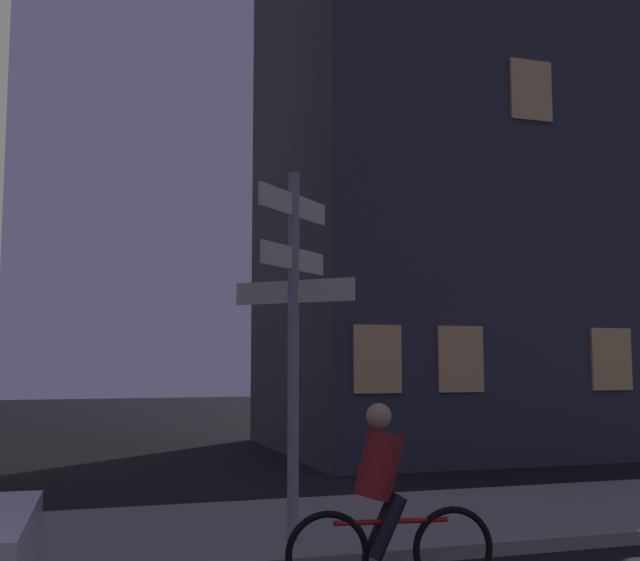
{
  "coord_description": "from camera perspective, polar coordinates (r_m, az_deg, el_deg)",
  "views": [
    {
      "loc": [
        -1.41,
        -2.67,
        1.98
      ],
      "look_at": [
        0.96,
        4.87,
        2.78
      ],
      "focal_mm": 44.35,
      "sensor_mm": 36.0,
      "label": 1
    }
  ],
  "objects": [
    {
      "name": "signpost",
      "position": [
        8.35,
        -1.92,
        -2.63
      ],
      "size": [
        1.03,
        1.03,
        3.84
      ],
      "color": "gray",
      "rests_on": "sidewalk_kerb"
    },
    {
      "name": "cyclist",
      "position": [
        7.01,
        4.71,
        -15.85
      ],
      "size": [
        1.81,
        0.37,
        1.61
      ],
      "color": "black",
      "rests_on": "ground_plane"
    },
    {
      "name": "sidewalk_kerb",
      "position": [
        9.17,
        -8.64,
        -17.72
      ],
      "size": [
        40.0,
        3.14,
        0.14
      ],
      "primitive_type": "cube",
      "color": "gray",
      "rests_on": "ground_plane"
    },
    {
      "name": "building_right_block",
      "position": [
        19.76,
        9.47,
        16.14
      ],
      "size": [
        8.14,
        6.62,
        18.65
      ],
      "color": "#383842",
      "rests_on": "ground_plane"
    }
  ]
}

